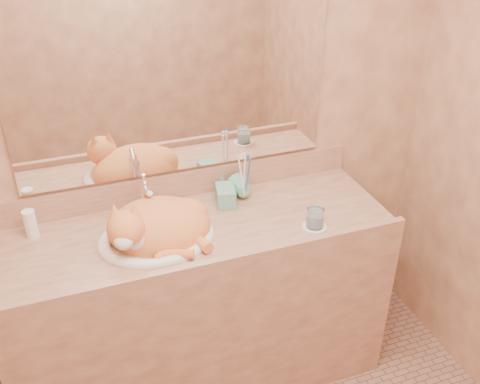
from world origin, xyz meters
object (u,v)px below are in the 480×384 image
object	(u,v)px
cat	(155,225)
water_glass	(315,217)
vanity_counter	(201,306)
soap_dispenser	(227,193)
sink_basin	(155,224)
toothbrush_cup	(245,193)

from	to	relation	value
cat	water_glass	bearing A→B (deg)	-1.36
vanity_counter	water_glass	size ratio (longest dim) A/B	19.39
cat	soap_dispenser	world-z (taller)	cat
sink_basin	soap_dispenser	xyz separation A→B (m)	(0.33, 0.10, 0.02)
water_glass	soap_dispenser	bearing A→B (deg)	139.81
toothbrush_cup	soap_dispenser	bearing A→B (deg)	-156.33
vanity_counter	toothbrush_cup	distance (m)	0.55
sink_basin	vanity_counter	bearing A→B (deg)	3.59
cat	toothbrush_cup	size ratio (longest dim) A/B	4.16
vanity_counter	water_glass	world-z (taller)	water_glass
sink_basin	cat	world-z (taller)	cat
soap_dispenser	toothbrush_cup	bearing A→B (deg)	34.83
cat	water_glass	distance (m)	0.64
vanity_counter	soap_dispenser	bearing A→B (deg)	27.58
vanity_counter	toothbrush_cup	world-z (taller)	toothbrush_cup
toothbrush_cup	water_glass	distance (m)	0.35
vanity_counter	water_glass	xyz separation A→B (m)	(0.45, -0.16, 0.48)
soap_dispenser	water_glass	world-z (taller)	soap_dispenser
vanity_counter	soap_dispenser	world-z (taller)	soap_dispenser
toothbrush_cup	sink_basin	bearing A→B (deg)	-161.22
vanity_counter	cat	distance (m)	0.52
soap_dispenser	water_glass	size ratio (longest dim) A/B	2.13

